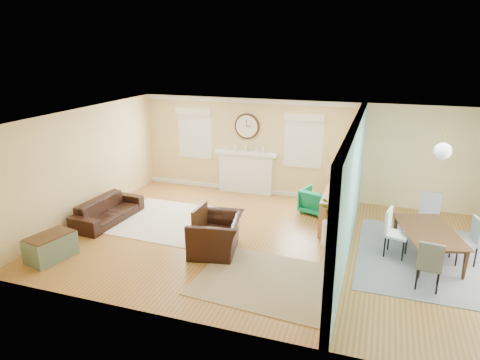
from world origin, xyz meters
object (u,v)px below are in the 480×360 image
(dining_table, at_px, (429,245))
(credenza, at_px, (333,211))
(green_chair, at_px, (316,201))
(sofa, at_px, (108,210))
(eames_chair, at_px, (216,234))

(dining_table, bearing_deg, credenza, 49.66)
(green_chair, relative_size, credenza, 0.48)
(sofa, height_order, eames_chair, eames_chair)
(green_chair, bearing_deg, dining_table, 164.18)
(credenza, xyz_separation_m, dining_table, (1.93, -0.92, -0.10))
(eames_chair, bearing_deg, green_chair, 139.77)
(sofa, height_order, dining_table, dining_table)
(sofa, xyz_separation_m, green_chair, (4.51, 2.08, 0.03))
(green_chair, distance_m, dining_table, 2.96)
(eames_chair, bearing_deg, dining_table, 93.82)
(sofa, bearing_deg, dining_table, -83.76)
(sofa, height_order, green_chair, green_chair)
(eames_chair, height_order, green_chair, eames_chair)
(eames_chair, xyz_separation_m, credenza, (2.05, 1.94, 0.03))
(sofa, xyz_separation_m, dining_table, (6.94, 0.39, 0.02))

